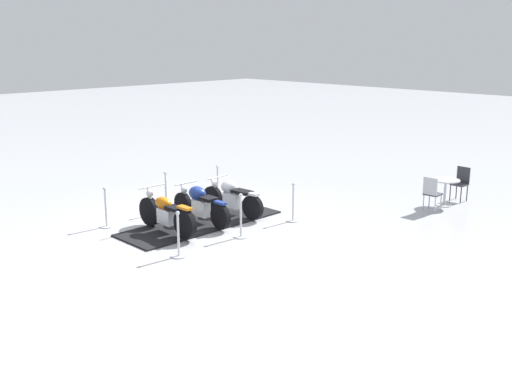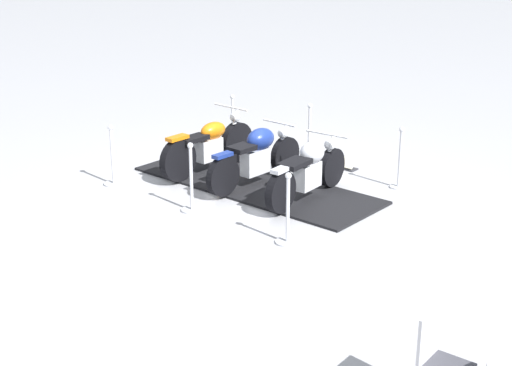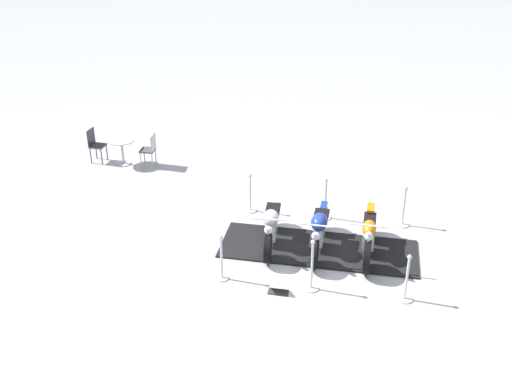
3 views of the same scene
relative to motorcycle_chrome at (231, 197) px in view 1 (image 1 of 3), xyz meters
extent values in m
plane|color=#B2B2B7|center=(-0.02, 1.06, -0.51)|extent=(80.00, 80.00, 0.00)
cube|color=black|center=(-0.02, 1.06, -0.49)|extent=(1.50, 4.33, 0.04)
cylinder|color=black|center=(0.70, 0.05, -0.15)|extent=(0.65, 0.17, 0.64)
cylinder|color=black|center=(-0.75, -0.05, -0.15)|extent=(0.65, 0.17, 0.64)
cube|color=silver|center=(-0.02, 0.00, -0.09)|extent=(0.50, 0.26, 0.40)
ellipsoid|color=#B7BAC1|center=(0.10, 0.01, 0.25)|extent=(0.48, 0.38, 0.35)
cube|color=black|center=(-0.38, -0.03, 0.20)|extent=(0.56, 0.35, 0.08)
cube|color=#B7BAC1|center=(-0.75, -0.05, 0.20)|extent=(0.36, 0.18, 0.06)
cylinder|color=silver|center=(0.61, 0.04, 0.12)|extent=(0.34, 0.09, 0.54)
cylinder|color=silver|center=(0.52, 0.04, 0.46)|extent=(0.09, 0.77, 0.04)
sphere|color=silver|center=(0.62, 0.04, 0.26)|extent=(0.18, 0.18, 0.18)
cylinder|color=black|center=(0.74, 1.05, -0.15)|extent=(0.64, 0.13, 0.64)
cylinder|color=black|center=(-0.79, 1.08, -0.15)|extent=(0.64, 0.13, 0.64)
cube|color=silver|center=(-0.02, 1.06, -0.09)|extent=(0.53, 0.23, 0.41)
ellipsoid|color=navy|center=(0.11, 1.06, 0.27)|extent=(0.55, 0.37, 0.36)
cube|color=black|center=(-0.35, 1.07, 0.22)|extent=(0.41, 0.33, 0.08)
cube|color=navy|center=(-0.79, 1.08, 0.20)|extent=(0.35, 0.15, 0.06)
cylinder|color=silver|center=(0.65, 1.05, 0.12)|extent=(0.31, 0.08, 0.54)
cylinder|color=silver|center=(0.57, 1.05, 0.45)|extent=(0.05, 0.69, 0.04)
sphere|color=silver|center=(0.67, 1.05, 0.25)|extent=(0.18, 0.18, 0.18)
cylinder|color=black|center=(0.70, 2.12, -0.11)|extent=(0.72, 0.15, 0.72)
cylinder|color=black|center=(-0.75, 2.14, -0.11)|extent=(0.72, 0.15, 0.72)
cube|color=silver|center=(-0.02, 2.13, -0.09)|extent=(0.49, 0.26, 0.37)
ellipsoid|color=#D16B0F|center=(0.10, 2.13, 0.23)|extent=(0.53, 0.30, 0.30)
cube|color=black|center=(-0.38, 2.13, 0.18)|extent=(0.53, 0.27, 0.08)
cube|color=#D16B0F|center=(-0.75, 2.14, 0.28)|extent=(0.40, 0.17, 0.06)
cylinder|color=silver|center=(0.62, 2.12, 0.19)|extent=(0.28, 0.07, 0.61)
cylinder|color=silver|center=(0.55, 2.13, 0.56)|extent=(0.04, 0.77, 0.04)
sphere|color=silver|center=(0.65, 2.12, 0.36)|extent=(0.18, 0.18, 0.18)
cylinder|color=silver|center=(1.45, -0.78, -0.50)|extent=(0.28, 0.28, 0.03)
cylinder|color=silver|center=(1.45, -0.78, -0.02)|extent=(0.05, 0.05, 0.93)
sphere|color=silver|center=(1.45, -0.78, 0.48)|extent=(0.09, 0.09, 0.09)
cylinder|color=silver|center=(-1.50, 1.06, -0.50)|extent=(0.34, 0.34, 0.03)
cylinder|color=silver|center=(-1.50, 1.06, 0.00)|extent=(0.05, 0.05, 0.97)
sphere|color=silver|center=(-1.50, 1.06, 0.52)|extent=(0.09, 0.09, 0.09)
cylinder|color=silver|center=(1.45, 2.90, -0.50)|extent=(0.34, 0.34, 0.03)
cylinder|color=silver|center=(1.45, 2.90, -0.02)|extent=(0.05, 0.05, 0.92)
sphere|color=silver|center=(1.45, 2.90, 0.47)|extent=(0.09, 0.09, 0.09)
cylinder|color=silver|center=(-1.50, 2.91, -0.50)|extent=(0.35, 0.35, 0.03)
cylinder|color=silver|center=(-1.50, 2.91, -0.03)|extent=(0.05, 0.05, 0.92)
sphere|color=silver|center=(-1.50, 2.91, 0.47)|extent=(0.09, 0.09, 0.09)
cylinder|color=silver|center=(-1.50, -0.78, -0.50)|extent=(0.33, 0.33, 0.03)
cylinder|color=silver|center=(-1.50, -0.78, -0.03)|extent=(0.05, 0.05, 0.91)
sphere|color=silver|center=(-1.50, -0.78, 0.46)|extent=(0.09, 0.09, 0.09)
cylinder|color=silver|center=(1.45, 1.06, -0.50)|extent=(0.32, 0.32, 0.03)
cylinder|color=silver|center=(1.45, 1.06, 0.03)|extent=(0.05, 0.05, 1.03)
sphere|color=silver|center=(1.45, 1.06, 0.58)|extent=(0.09, 0.09, 0.09)
cube|color=#333338|center=(1.71, 0.44, -0.50)|extent=(0.20, 0.41, 0.02)
cube|color=beige|center=(1.71, 0.44, -0.39)|extent=(0.20, 0.38, 0.14)
cylinder|color=#B7B7BC|center=(-3.51, -4.91, -0.50)|extent=(0.42, 0.42, 0.02)
cylinder|color=#B7B7BC|center=(-3.51, -4.91, -0.13)|extent=(0.07, 0.07, 0.70)
cylinder|color=#B7B7BC|center=(-3.51, -4.91, 0.23)|extent=(0.77, 0.77, 0.03)
cylinder|color=#2D2D33|center=(-3.71, -5.48, -0.27)|extent=(0.03, 0.03, 0.47)
cylinder|color=#2D2D33|center=(-3.37, -5.49, -0.27)|extent=(0.03, 0.03, 0.47)
cylinder|color=#2D2D33|center=(-3.73, -5.82, -0.27)|extent=(0.03, 0.03, 0.47)
cylinder|color=#2D2D33|center=(-3.39, -5.83, -0.27)|extent=(0.03, 0.03, 0.47)
cube|color=#3F3F47|center=(-3.55, -5.65, -0.02)|extent=(0.42, 0.42, 0.04)
cube|color=#2D2D33|center=(-3.56, -5.84, 0.24)|extent=(0.40, 0.05, 0.47)
cylinder|color=#B7B7BC|center=(-3.37, -4.32, -0.28)|extent=(0.03, 0.03, 0.46)
cylinder|color=#B7B7BC|center=(-3.71, -4.33, -0.28)|extent=(0.03, 0.03, 0.46)
cylinder|color=#B7B7BC|center=(-3.39, -3.98, -0.28)|extent=(0.03, 0.03, 0.46)
cylinder|color=#B7B7BC|center=(-3.73, -3.99, -0.28)|extent=(0.03, 0.03, 0.46)
cube|color=#3F3F47|center=(-3.55, -4.16, -0.03)|extent=(0.42, 0.42, 0.04)
cube|color=#B7B7BC|center=(-3.56, -3.97, 0.22)|extent=(0.40, 0.05, 0.47)
camera|label=1|loc=(-11.33, 10.27, 4.08)|focal=41.94mm
camera|label=2|loc=(-8.90, -6.55, 3.66)|focal=52.59mm
camera|label=3|loc=(11.75, 1.93, 6.98)|focal=43.72mm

